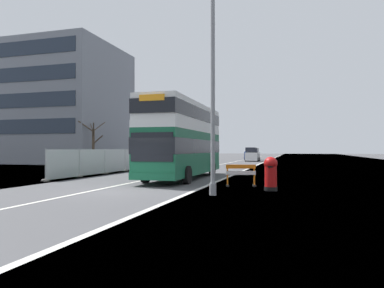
# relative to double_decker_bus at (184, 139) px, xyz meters

# --- Properties ---
(ground) EXTENTS (140.00, 280.00, 0.10)m
(ground) POSITION_rel_double_decker_bus_xyz_m (-0.08, -7.38, -2.60)
(ground) COLOR #424244
(double_decker_bus) EXTENTS (2.84, 11.09, 4.80)m
(double_decker_bus) POSITION_rel_double_decker_bus_xyz_m (0.00, 0.00, 0.00)
(double_decker_bus) COLOR #145638
(double_decker_bus) RESTS_ON ground
(lamppost_foreground) EXTENTS (0.29, 0.70, 9.48)m
(lamppost_foreground) POSITION_rel_double_decker_bus_xyz_m (3.67, -7.56, 1.95)
(lamppost_foreground) COLOR gray
(lamppost_foreground) RESTS_ON ground
(red_pillar_postbox) EXTENTS (0.62, 0.62, 1.56)m
(red_pillar_postbox) POSITION_rel_double_decker_bus_xyz_m (5.85, -5.19, -1.70)
(red_pillar_postbox) COLOR black
(red_pillar_postbox) RESTS_ON ground
(roadworks_barrier) EXTENTS (1.57, 0.81, 1.11)m
(roadworks_barrier) POSITION_rel_double_decker_bus_xyz_m (4.26, -3.73, -1.86)
(roadworks_barrier) COLOR orange
(roadworks_barrier) RESTS_ON ground
(construction_site_fence) EXTENTS (0.44, 13.80, 1.94)m
(construction_site_fence) POSITION_rel_double_decker_bus_xyz_m (-7.32, 2.71, -1.63)
(construction_site_fence) COLOR #A8AAAD
(construction_site_fence) RESTS_ON ground
(car_oncoming_near) EXTENTS (2.01, 3.88, 2.13)m
(car_oncoming_near) POSITION_rel_double_decker_bus_xyz_m (-5.05, 17.86, -1.55)
(car_oncoming_near) COLOR slate
(car_oncoming_near) RESTS_ON ground
(car_receding_mid) EXTENTS (1.96, 4.59, 2.01)m
(car_receding_mid) POSITION_rel_double_decker_bus_xyz_m (-5.27, 25.21, -1.60)
(car_receding_mid) COLOR black
(car_receding_mid) RESTS_ON ground
(car_receding_far) EXTENTS (2.04, 4.03, 2.07)m
(car_receding_far) POSITION_rel_double_decker_bus_xyz_m (0.50, 33.79, -1.58)
(car_receding_far) COLOR silver
(car_receding_far) RESTS_ON ground
(car_far_side) EXTENTS (2.07, 3.99, 2.20)m
(car_far_side) POSITION_rel_double_decker_bus_xyz_m (-0.67, 41.47, -1.52)
(car_far_side) COLOR navy
(car_far_side) RESTS_ON ground
(bare_tree_far_verge_near) EXTENTS (2.55, 3.04, 5.24)m
(bare_tree_far_verge_near) POSITION_rel_double_decker_bus_xyz_m (-16.10, 15.21, 0.14)
(bare_tree_far_verge_near) COLOR #4C3D2D
(bare_tree_far_verge_near) RESTS_ON ground
(bare_tree_far_verge_mid) EXTENTS (2.32, 2.99, 5.24)m
(bare_tree_far_verge_mid) POSITION_rel_double_decker_bus_xyz_m (-15.14, 28.04, -0.17)
(bare_tree_far_verge_mid) COLOR #4C3D2D
(bare_tree_far_verge_mid) RESTS_ON ground
(bare_tree_far_verge_far) EXTENTS (2.34, 2.91, 4.77)m
(bare_tree_far_verge_far) POSITION_rel_double_decker_bus_xyz_m (-11.52, 48.34, -0.15)
(bare_tree_far_verge_far) COLOR #4C3D2D
(bare_tree_far_verge_far) RESTS_ON ground
(backdrop_office_block) EXTENTS (28.96, 14.16, 16.15)m
(backdrop_office_block) POSITION_rel_double_decker_bus_xyz_m (-31.48, 21.24, 5.53)
(backdrop_office_block) COLOR gray
(backdrop_office_block) RESTS_ON ground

